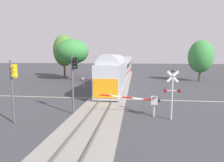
# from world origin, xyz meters

# --- Properties ---
(ground_plane) EXTENTS (220.00, 220.00, 0.00)m
(ground_plane) POSITION_xyz_m (0.00, 0.00, 0.00)
(ground_plane) COLOR #3D3D42
(road_centre_stripe) EXTENTS (44.00, 0.20, 0.01)m
(road_centre_stripe) POSITION_xyz_m (0.00, 0.00, 0.00)
(road_centre_stripe) COLOR beige
(road_centre_stripe) RESTS_ON ground
(railway_track) EXTENTS (4.40, 80.00, 0.32)m
(railway_track) POSITION_xyz_m (0.00, 0.00, 0.10)
(railway_track) COLOR gray
(railway_track) RESTS_ON ground
(commuter_train) EXTENTS (3.04, 61.80, 5.16)m
(commuter_train) POSITION_xyz_m (0.00, 26.52, 2.73)
(commuter_train) COLOR #B2B7C1
(commuter_train) RESTS_ON railway_track
(crossing_gate_near) EXTENTS (5.25, 0.40, 1.89)m
(crossing_gate_near) POSITION_xyz_m (4.35, -6.45, 1.43)
(crossing_gate_near) COLOR #B7B7BC
(crossing_gate_near) RESTS_ON ground
(crossing_signal_mast) EXTENTS (1.36, 0.44, 4.18)m
(crossing_signal_mast) POSITION_xyz_m (6.22, -7.14, 2.55)
(crossing_signal_mast) COLOR #B2B2B7
(crossing_signal_mast) RESTS_ON ground
(crossing_gate_far) EXTENTS (5.29, 0.40, 1.80)m
(crossing_gate_far) POSITION_xyz_m (-4.34, 6.45, 1.39)
(crossing_gate_far) COLOR #B7B7BC
(crossing_gate_far) RESTS_ON ground
(traffic_signal_median) EXTENTS (0.53, 0.38, 5.41)m
(traffic_signal_median) POSITION_xyz_m (-2.18, -6.58, 3.63)
(traffic_signal_median) COLOR #4C4C51
(traffic_signal_median) RESTS_ON ground
(traffic_signal_near_left) EXTENTS (0.53, 0.38, 4.92)m
(traffic_signal_near_left) POSITION_xyz_m (-6.02, -9.47, 3.30)
(traffic_signal_near_left) COLOR #4C4C51
(traffic_signal_near_left) RESTS_ON ground
(pine_left_background) EXTENTS (5.11, 5.11, 10.39)m
(pine_left_background) POSITION_xyz_m (-14.26, 22.69, 6.53)
(pine_left_background) COLOR brown
(pine_left_background) RESTS_ON ground
(oak_behind_train) EXTENTS (7.00, 7.00, 8.85)m
(oak_behind_train) POSITION_xyz_m (-10.40, 17.55, 6.15)
(oak_behind_train) COLOR #4C3828
(oak_behind_train) RESTS_ON ground
(maple_right_background) EXTENTS (5.00, 5.00, 8.42)m
(maple_right_background) POSITION_xyz_m (16.49, 18.50, 5.11)
(maple_right_background) COLOR #4C3828
(maple_right_background) RESTS_ON ground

